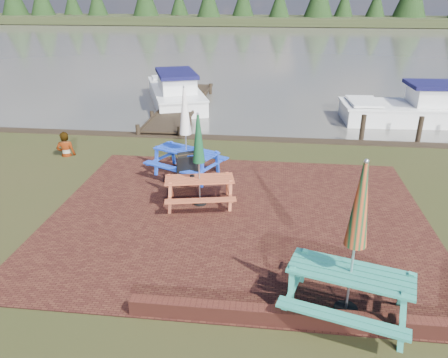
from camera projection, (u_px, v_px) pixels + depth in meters
name	position (u px, v px, depth m)	size (l,w,h in m)	color
ground	(234.00, 238.00, 9.65)	(120.00, 120.00, 0.00)	black
paving	(238.00, 216.00, 10.56)	(9.00, 7.50, 0.02)	black
brick_wall	(350.00, 314.00, 7.16)	(6.21, 1.79, 0.30)	#4C1E16
water	(269.00, 45.00, 43.34)	(120.00, 60.00, 0.02)	#4B4840
far_treeline	(274.00, 2.00, 68.44)	(120.00, 10.00, 8.10)	black
picnic_table_teal	(352.00, 265.00, 7.03)	(2.41, 2.25, 2.76)	#28816E
picnic_table_red	(199.00, 174.00, 10.83)	(1.98, 1.83, 2.37)	#AA4B2B
picnic_table_blue	(186.00, 146.00, 12.54)	(2.42, 2.32, 2.61)	#193EBE
chalkboard	(187.00, 169.00, 12.12)	(0.59, 0.76, 0.89)	black
jetty	(182.00, 105.00, 20.24)	(1.76, 9.08, 1.00)	black
boat_jetty	(176.00, 93.00, 21.52)	(4.22, 6.75, 1.85)	white
boat_near	(428.00, 110.00, 18.48)	(6.96, 2.70, 1.85)	white
person	(63.00, 132.00, 14.07)	(0.59, 0.39, 1.62)	gray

